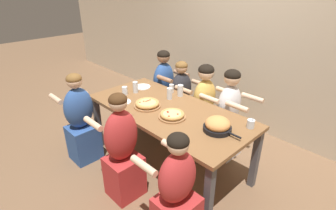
# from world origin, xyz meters

# --- Properties ---
(ground_plane) EXTENTS (18.00, 18.00, 0.00)m
(ground_plane) POSITION_xyz_m (0.00, 0.00, 0.00)
(ground_plane) COLOR brown
(ground_plane) RESTS_ON ground
(restaurant_back_panel) EXTENTS (10.00, 0.06, 3.20)m
(restaurant_back_panel) POSITION_xyz_m (0.00, 1.59, 1.60)
(restaurant_back_panel) COLOR beige
(restaurant_back_panel) RESTS_ON ground
(dining_table) EXTENTS (2.00, 0.94, 0.77)m
(dining_table) POSITION_xyz_m (0.00, 0.00, 0.69)
(dining_table) COLOR brown
(dining_table) RESTS_ON ground
(pizza_board_main) EXTENTS (0.31, 0.31, 0.07)m
(pizza_board_main) POSITION_xyz_m (-0.21, -0.13, 0.81)
(pizza_board_main) COLOR #996B42
(pizza_board_main) RESTS_ON dining_table
(pizza_board_second) EXTENTS (0.30, 0.30, 0.06)m
(pizza_board_second) POSITION_xyz_m (0.18, -0.11, 0.80)
(pizza_board_second) COLOR #996B42
(pizza_board_second) RESTS_ON dining_table
(skillet_bowl) EXTENTS (0.41, 0.28, 0.15)m
(skillet_bowl) POSITION_xyz_m (0.68, 0.02, 0.83)
(skillet_bowl) COLOR black
(skillet_bowl) RESTS_ON dining_table
(empty_plate_a) EXTENTS (0.20, 0.20, 0.02)m
(empty_plate_a) POSITION_xyz_m (-0.51, -0.27, 0.78)
(empty_plate_a) COLOR white
(empty_plate_a) RESTS_ON dining_table
(empty_plate_b) EXTENTS (0.22, 0.22, 0.02)m
(empty_plate_b) POSITION_xyz_m (-0.72, 0.21, 0.78)
(empty_plate_b) COLOR white
(empty_plate_b) RESTS_ON dining_table
(cocktail_glass_blue) EXTENTS (0.08, 0.08, 0.11)m
(cocktail_glass_blue) POSITION_xyz_m (0.88, 0.30, 0.81)
(cocktail_glass_blue) COLOR silver
(cocktail_glass_blue) RESTS_ON dining_table
(drinking_glass_a) EXTENTS (0.07, 0.07, 0.14)m
(drinking_glass_a) POSITION_xyz_m (-0.19, 0.21, 0.83)
(drinking_glass_a) COLOR silver
(drinking_glass_a) RESTS_ON dining_table
(drinking_glass_b) EXTENTS (0.06, 0.06, 0.11)m
(drinking_glass_b) POSITION_xyz_m (-0.31, 0.37, 0.82)
(drinking_glass_b) COLOR silver
(drinking_glass_b) RESTS_ON dining_table
(drinking_glass_c) EXTENTS (0.07, 0.07, 0.15)m
(drinking_glass_c) POSITION_xyz_m (-0.16, 0.37, 0.85)
(drinking_glass_c) COLOR silver
(drinking_glass_c) RESTS_ON dining_table
(drinking_glass_d) EXTENTS (0.07, 0.07, 0.15)m
(drinking_glass_d) POSITION_xyz_m (-0.64, 0.03, 0.84)
(drinking_glass_d) COLOR silver
(drinking_glass_d) RESTS_ON dining_table
(drinking_glass_e) EXTENTS (0.07, 0.07, 0.11)m
(drinking_glass_e) POSITION_xyz_m (-0.69, -0.11, 0.82)
(drinking_glass_e) COLOR silver
(drinking_glass_e) RESTS_ON dining_table
(diner_far_center) EXTENTS (0.51, 0.40, 1.15)m
(diner_far_center) POSITION_xyz_m (-0.01, 0.69, 0.53)
(diner_far_center) COLOR gold
(diner_far_center) RESTS_ON ground
(diner_near_center) EXTENTS (0.51, 0.40, 1.19)m
(diner_near_center) POSITION_xyz_m (0.05, -0.69, 0.54)
(diner_near_center) COLOR #B22D2D
(diner_near_center) RESTS_ON ground
(diner_near_right) EXTENTS (0.51, 0.40, 1.10)m
(diner_near_right) POSITION_xyz_m (0.81, -0.69, 0.50)
(diner_near_right) COLOR #B22D2D
(diner_near_right) RESTS_ON ground
(diner_near_left) EXTENTS (0.51, 0.40, 1.16)m
(diner_near_left) POSITION_xyz_m (-0.84, -0.69, 0.52)
(diner_near_left) COLOR #2D5193
(diner_near_left) RESTS_ON ground
(diner_far_left) EXTENTS (0.51, 0.40, 1.19)m
(diner_far_left) POSITION_xyz_m (-0.80, 0.69, 0.54)
(diner_far_left) COLOR #2D5193
(diner_far_left) RESTS_ON ground
(diner_far_midleft) EXTENTS (0.51, 0.40, 1.10)m
(diner_far_midleft) POSITION_xyz_m (-0.44, 0.69, 0.49)
(diner_far_midleft) COLOR #232328
(diner_far_midleft) RESTS_ON ground
(diner_far_midright) EXTENTS (0.51, 0.40, 1.18)m
(diner_far_midright) POSITION_xyz_m (0.38, 0.69, 0.54)
(diner_far_midright) COLOR silver
(diner_far_midright) RESTS_ON ground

